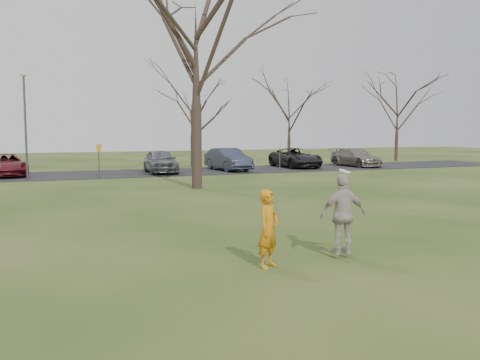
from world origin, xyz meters
The scene contains 14 objects.
ground centered at (0.00, 0.00, 0.00)m, with size 120.00×120.00×0.00m, color #1E380F.
parking_strip centered at (0.00, 25.00, 0.02)m, with size 62.00×6.50×0.04m, color black.
player_defender centered at (-0.90, 0.05, 0.84)m, with size 0.62×0.40×1.69m, color #C1750F.
car_2 centered at (-7.32, 25.56, 0.73)m, with size 2.30×5.00×1.39m, color maroon.
car_4 centered at (2.28, 24.44, 0.83)m, with size 1.87×4.64×1.58m, color slate.
car_5 centered at (7.23, 24.73, 0.83)m, with size 1.67×4.80×1.58m, color #2E3346.
car_6 centered at (13.07, 25.58, 0.78)m, with size 2.46×5.33×1.48m, color black.
car_7 centered at (18.06, 24.84, 0.75)m, with size 1.98×4.88×1.42m, color slate.
catching_play centered at (1.03, 0.16, 1.02)m, with size 1.14×0.60×1.97m.
lamp_post centered at (-6.00, 22.50, 3.97)m, with size 0.34×0.34×6.27m.
sign_yellow centered at (-2.00, 22.00, 1.45)m, with size 0.35×0.35×2.08m.
sign_white centered at (10.00, 22.00, 1.45)m, with size 0.35×0.35×2.08m.
big_tree centered at (2.00, 15.00, 7.00)m, with size 9.00×9.00×14.00m, color #352821, non-canonical shape.
small_tree_row centered at (4.38, 30.06, 3.89)m, with size 55.00×5.90×8.50m.
Camera 1 is at (-5.46, -9.90, 2.97)m, focal length 38.79 mm.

